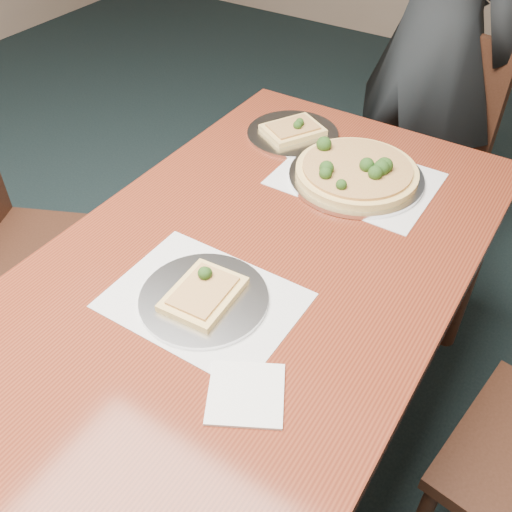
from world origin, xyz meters
The scene contains 10 objects.
dining_table centered at (0.36, 0.69, 0.66)m, with size 0.90×1.50×0.75m.
chair_far centered at (0.41, 1.80, 0.52)m, with size 0.49×0.49×0.91m.
chair_left centered at (-0.47, 0.56, 0.52)m, with size 0.56×0.56×0.91m.
diner centered at (0.33, 1.93, 0.87)m, with size 0.64×0.42×1.75m, color black.
placemat_main centered at (0.42, 1.11, 0.75)m, with size 0.42×0.32×0.00m, color white.
placemat_near centered at (0.34, 0.51, 0.75)m, with size 0.40×0.30×0.00m, color white.
pizza_pan centered at (0.42, 1.11, 0.77)m, with size 0.37×0.37×0.08m.
slice_plate_near centered at (0.34, 0.51, 0.76)m, with size 0.28×0.28×0.06m.
slice_plate_far centered at (0.15, 1.22, 0.76)m, with size 0.28×0.28×0.05m.
napkin centered at (0.55, 0.36, 0.75)m, with size 0.14×0.14×0.01m, color white.
Camera 1 is at (0.89, -0.15, 1.65)m, focal length 40.00 mm.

